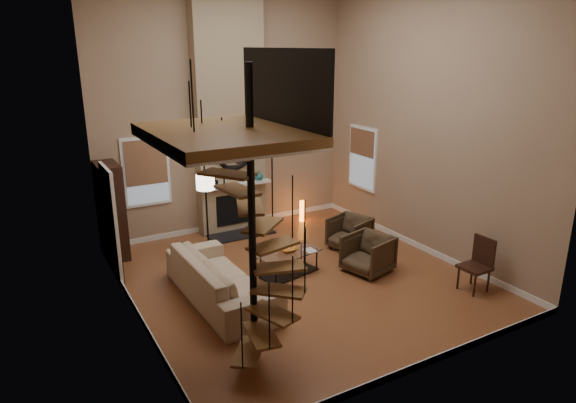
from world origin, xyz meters
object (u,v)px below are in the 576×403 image
floor_lamp (206,189)px  side_chair (478,262)px  armchair_near (351,232)px  hutch (112,212)px  accent_lamp (303,211)px  sofa (220,278)px  coffee_table (289,260)px  armchair_far (370,253)px

floor_lamp → side_chair: floor_lamp is taller
armchair_near → side_chair: 2.81m
hutch → side_chair: bearing=-42.0°
armchair_near → accent_lamp: 2.00m
hutch → sofa: 3.13m
sofa → side_chair: side_chair is taller
hutch → sofa: hutch is taller
floor_lamp → sofa: bearing=-105.6°
accent_lamp → side_chair: (0.80, -4.69, 0.28)m
armchair_near → floor_lamp: floor_lamp is taller
sofa → side_chair: bearing=-116.3°
sofa → floor_lamp: size_ratio=1.59×
sofa → armchair_near: bearing=-78.4°
hutch → accent_lamp: hutch is taller
armchair_near → coffee_table: size_ratio=0.59×
armchair_near → coffee_table: (-1.83, -0.50, -0.07)m
hutch → armchair_far: 5.27m
hutch → sofa: bearing=-67.6°
armchair_near → coffee_table: armchair_near is taller
floor_lamp → side_chair: 5.39m
side_chair → sofa: bearing=155.0°
hutch → coffee_table: 3.79m
sofa → coffee_table: sofa is taller
hutch → floor_lamp: size_ratio=1.19×
hutch → armchair_far: bearing=-37.5°
hutch → accent_lamp: size_ratio=3.79×
floor_lamp → armchair_far: bearing=-44.0°
hutch → armchair_far: hutch is taller
hutch → accent_lamp: (4.51, -0.09, -0.70)m
armchair_near → side_chair: bearing=-2.7°
accent_lamp → floor_lamp: bearing=-164.8°
armchair_far → accent_lamp: (0.34, 3.10, -0.10)m
armchair_far → side_chair: bearing=21.3°
hutch → sofa: size_ratio=0.75×
armchair_far → accent_lamp: size_ratio=1.55×
accent_lamp → armchair_far: bearing=-96.3°
side_chair → hutch: bearing=138.0°
armchair_near → accent_lamp: armchair_near is taller
sofa → armchair_near: size_ratio=3.47×
hutch → armchair_far: (4.16, -3.19, -0.60)m
armchair_near → accent_lamp: bearing=161.7°
sofa → armchair_near: (3.35, 0.76, -0.04)m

